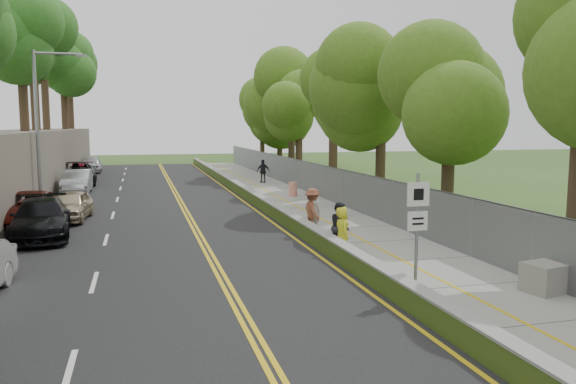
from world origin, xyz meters
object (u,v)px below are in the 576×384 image
concrete_block (547,277)px  car_2 (28,209)px  painter_0 (341,229)px  construction_barrel (293,189)px  person_far (263,171)px  signpost (417,219)px  streetlight (42,120)px

concrete_block → car_2: bearing=137.0°
car_2 → painter_0: 13.92m
painter_0 → construction_barrel: bearing=-8.2°
painter_0 → person_far: person_far is taller
concrete_block → car_2: 20.36m
painter_0 → signpost: bearing=-175.6°
signpost → car_2: (-11.63, 12.90, -1.18)m
construction_barrel → painter_0: bearing=-99.1°
construction_barrel → concrete_block: size_ratio=0.75×
car_2 → painter_0: painter_0 is taller
signpost → painter_0: signpost is taller
construction_barrel → person_far: bearing=90.1°
streetlight → person_far: size_ratio=4.59×
car_2 → person_far: size_ratio=3.06×
streetlight → person_far: (13.57, 11.12, -3.72)m
concrete_block → painter_0: size_ratio=0.73×
construction_barrel → car_2: bearing=-153.5°
construction_barrel → concrete_block: construction_barrel is taller
person_far → painter_0: bearing=78.7°
concrete_block → car_2: car_2 is taller
signpost → concrete_block: bearing=-16.9°
car_2 → painter_0: bearing=-31.7°
streetlight → construction_barrel: streetlight is taller
construction_barrel → concrete_block: (1.17, -20.73, -0.05)m
construction_barrel → car_2: (-13.72, -6.85, 0.30)m
streetlight → concrete_block: streetlight is taller
concrete_block → construction_barrel: bearing=93.2°
construction_barrel → person_far: (-0.02, 8.38, 0.44)m
painter_0 → person_far: bearing=-4.9°
car_2 → concrete_block: bearing=-39.2°
signpost → painter_0: size_ratio=1.98×
streetlight → concrete_block: size_ratio=6.98×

